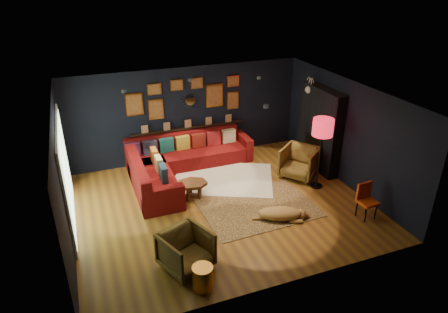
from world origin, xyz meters
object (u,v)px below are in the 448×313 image
object	(u,v)px
sectional	(176,164)
coffee_table	(192,185)
floor_lamp	(323,130)
dog	(280,211)
pouf	(153,178)
orange_chair	(366,198)
armchair_left	(186,249)
armchair_right	(299,161)
gold_stool	(203,278)

from	to	relation	value
sectional	coffee_table	bearing A→B (deg)	-86.91
floor_lamp	dog	world-z (taller)	floor_lamp
sectional	pouf	distance (m)	0.76
sectional	orange_chair	xyz separation A→B (m)	(3.36, -3.34, 0.14)
armchair_left	orange_chair	xyz separation A→B (m)	(4.10, 0.21, 0.05)
orange_chair	coffee_table	bearing A→B (deg)	143.74
armchair_right	armchair_left	bearing A→B (deg)	-96.65
coffee_table	dog	bearing A→B (deg)	-46.11
coffee_table	pouf	world-z (taller)	coffee_table
armchair_right	floor_lamp	distance (m)	1.27
gold_stool	orange_chair	xyz separation A→B (m)	(3.98, 0.82, 0.24)
orange_chair	armchair_left	bearing A→B (deg)	179.07
sectional	armchair_right	bearing A→B (deg)	-22.12
pouf	dog	distance (m)	3.37
armchair_left	dog	distance (m)	2.43
coffee_table	dog	xyz separation A→B (m)	(1.50, -1.56, -0.12)
sectional	floor_lamp	size ratio (longest dim) A/B	1.90
coffee_table	armchair_right	bearing A→B (deg)	0.89
armchair_left	gold_stool	size ratio (longest dim) A/B	1.84
armchair_left	sectional	bearing A→B (deg)	55.95
orange_chair	floor_lamp	xyz separation A→B (m)	(-0.25, 1.48, 1.05)
orange_chair	dog	distance (m)	1.88
gold_stool	armchair_left	bearing A→B (deg)	100.76
sectional	coffee_table	world-z (taller)	sectional
coffee_table	gold_stool	xyz separation A→B (m)	(-0.69, -2.90, -0.11)
sectional	coffee_table	xyz separation A→B (m)	(0.07, -1.25, 0.01)
sectional	armchair_right	xyz separation A→B (m)	(2.97, -1.21, 0.12)
orange_chair	armchair_right	bearing A→B (deg)	96.39
coffee_table	armchair_left	bearing A→B (deg)	-109.32
gold_stool	floor_lamp	xyz separation A→B (m)	(3.74, 2.30, 1.29)
gold_stool	pouf	bearing A→B (deg)	90.93
armchair_left	coffee_table	bearing A→B (deg)	48.37
gold_stool	orange_chair	distance (m)	4.07
sectional	floor_lamp	world-z (taller)	floor_lamp
pouf	coffee_table	bearing A→B (deg)	-51.45
pouf	armchair_left	bearing A→B (deg)	-90.93
coffee_table	floor_lamp	bearing A→B (deg)	-11.23
pouf	gold_stool	world-z (taller)	gold_stool
dog	orange_chair	bearing A→B (deg)	5.44
floor_lamp	gold_stool	bearing A→B (deg)	-148.39
coffee_table	gold_stool	world-z (taller)	gold_stool
floor_lamp	pouf	bearing A→B (deg)	157.81
floor_lamp	dog	distance (m)	2.24
gold_stool	dog	distance (m)	2.57
gold_stool	dog	bearing A→B (deg)	31.51
pouf	armchair_right	xyz separation A→B (m)	(3.66, -0.90, 0.24)
sectional	floor_lamp	xyz separation A→B (m)	(3.11, -1.86, 1.20)
armchair_right	sectional	bearing A→B (deg)	-151.06
coffee_table	dog	distance (m)	2.17
pouf	armchair_left	size ratio (longest dim) A/B	0.59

